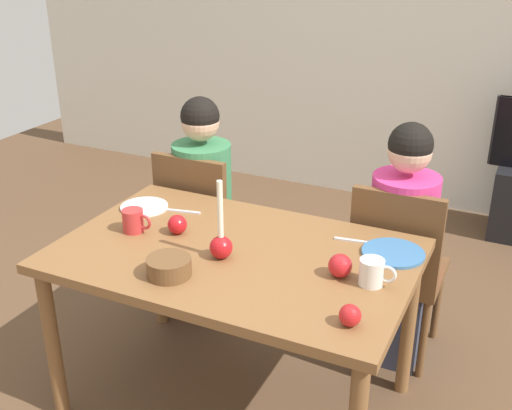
# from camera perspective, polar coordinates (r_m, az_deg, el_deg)

# --- Properties ---
(ground_plane) EXTENTS (7.68, 7.68, 0.00)m
(ground_plane) POSITION_cam_1_polar(r_m,az_deg,el_deg) (2.90, -1.77, -17.41)
(ground_plane) COLOR brown
(back_wall) EXTENTS (6.40, 0.10, 2.60)m
(back_wall) POSITION_cam_1_polar(r_m,az_deg,el_deg) (4.69, 13.17, 15.68)
(back_wall) COLOR beige
(back_wall) RESTS_ON ground
(dining_table) EXTENTS (1.40, 0.90, 0.75)m
(dining_table) POSITION_cam_1_polar(r_m,az_deg,el_deg) (2.52, -1.96, -5.90)
(dining_table) COLOR brown
(dining_table) RESTS_ON ground
(chair_left) EXTENTS (0.40, 0.40, 0.90)m
(chair_left) POSITION_cam_1_polar(r_m,az_deg,el_deg) (3.28, -5.06, -1.59)
(chair_left) COLOR brown
(chair_left) RESTS_ON ground
(chair_right) EXTENTS (0.40, 0.40, 0.90)m
(chair_right) POSITION_cam_1_polar(r_m,az_deg,el_deg) (2.95, 12.71, -5.25)
(chair_right) COLOR brown
(chair_right) RESTS_ON ground
(person_left_child) EXTENTS (0.30, 0.30, 1.17)m
(person_left_child) POSITION_cam_1_polar(r_m,az_deg,el_deg) (3.28, -4.81, -0.46)
(person_left_child) COLOR #33384C
(person_left_child) RESTS_ON ground
(person_right_child) EXTENTS (0.30, 0.30, 1.17)m
(person_right_child) POSITION_cam_1_polar(r_m,az_deg,el_deg) (2.95, 12.96, -3.99)
(person_right_child) COLOR #33384C
(person_right_child) RESTS_ON ground
(candle_centerpiece) EXTENTS (0.09, 0.09, 0.32)m
(candle_centerpiece) POSITION_cam_1_polar(r_m,az_deg,el_deg) (2.40, -3.21, -3.42)
(candle_centerpiece) COLOR red
(candle_centerpiece) RESTS_ON dining_table
(plate_left) EXTENTS (0.22, 0.22, 0.01)m
(plate_left) POSITION_cam_1_polar(r_m,az_deg,el_deg) (2.89, -10.15, -0.17)
(plate_left) COLOR silver
(plate_left) RESTS_ON dining_table
(plate_right) EXTENTS (0.25, 0.25, 0.01)m
(plate_right) POSITION_cam_1_polar(r_m,az_deg,el_deg) (2.51, 12.39, -4.29)
(plate_right) COLOR teal
(plate_right) RESTS_ON dining_table
(mug_left) EXTENTS (0.13, 0.09, 0.10)m
(mug_left) POSITION_cam_1_polar(r_m,az_deg,el_deg) (2.66, -11.08, -1.42)
(mug_left) COLOR #B72D2D
(mug_left) RESTS_ON dining_table
(mug_right) EXTENTS (0.14, 0.09, 0.10)m
(mug_right) POSITION_cam_1_polar(r_m,az_deg,el_deg) (2.27, 10.56, -6.04)
(mug_right) COLOR silver
(mug_right) RESTS_ON dining_table
(fork_left) EXTENTS (0.18, 0.05, 0.01)m
(fork_left) POSITION_cam_1_polar(r_m,az_deg,el_deg) (2.83, -6.83, -0.57)
(fork_left) COLOR silver
(fork_left) RESTS_ON dining_table
(fork_right) EXTENTS (0.18, 0.04, 0.01)m
(fork_right) POSITION_cam_1_polar(r_m,az_deg,el_deg) (2.58, 9.13, -3.27)
(fork_right) COLOR silver
(fork_right) RESTS_ON dining_table
(bowl_walnuts) EXTENTS (0.17, 0.17, 0.07)m
(bowl_walnuts) POSITION_cam_1_polar(r_m,az_deg,el_deg) (2.32, -7.94, -5.59)
(bowl_walnuts) COLOR brown
(bowl_walnuts) RESTS_ON dining_table
(apple_near_candle) EXTENTS (0.09, 0.09, 0.09)m
(apple_near_candle) POSITION_cam_1_polar(r_m,az_deg,el_deg) (2.30, 7.67, -5.50)
(apple_near_candle) COLOR red
(apple_near_candle) RESTS_ON dining_table
(apple_by_left_plate) EXTENTS (0.08, 0.08, 0.08)m
(apple_by_left_plate) POSITION_cam_1_polar(r_m,az_deg,el_deg) (2.62, -7.18, -1.77)
(apple_by_left_plate) COLOR red
(apple_by_left_plate) RESTS_ON dining_table
(apple_by_right_mug) EXTENTS (0.07, 0.07, 0.07)m
(apple_by_right_mug) POSITION_cam_1_polar(r_m,az_deg,el_deg) (2.04, 8.57, -9.91)
(apple_by_right_mug) COLOR red
(apple_by_right_mug) RESTS_ON dining_table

